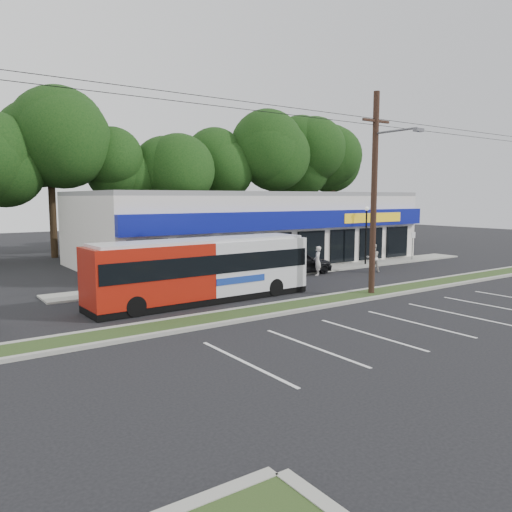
{
  "coord_description": "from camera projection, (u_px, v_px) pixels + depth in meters",
  "views": [
    {
      "loc": [
        -15.99,
        -16.0,
        4.92
      ],
      "look_at": [
        -1.32,
        5.0,
        1.89
      ],
      "focal_mm": 35.0,
      "sensor_mm": 36.0,
      "label": 1
    }
  ],
  "objects": [
    {
      "name": "ground",
      "position": [
        343.0,
        306.0,
        22.69
      ],
      "size": [
        120.0,
        120.0,
        0.0
      ],
      "primitive_type": "plane",
      "color": "black",
      "rests_on": "ground"
    },
    {
      "name": "grass_strip",
      "position": [
        327.0,
        301.0,
        23.5
      ],
      "size": [
        40.0,
        1.6,
        0.12
      ],
      "primitive_type": "cube",
      "color": "#233A18",
      "rests_on": "ground"
    },
    {
      "name": "curb_south",
      "position": [
        340.0,
        304.0,
        22.81
      ],
      "size": [
        40.0,
        0.25,
        0.14
      ],
      "primitive_type": "cube",
      "color": "#9E9E93",
      "rests_on": "ground"
    },
    {
      "name": "curb_north",
      "position": [
        315.0,
        298.0,
        24.19
      ],
      "size": [
        40.0,
        0.25,
        0.14
      ],
      "primitive_type": "cube",
      "color": "#9E9E93",
      "rests_on": "ground"
    },
    {
      "name": "sidewalk",
      "position": [
        300.0,
        271.0,
        32.86
      ],
      "size": [
        32.0,
        2.2,
        0.1
      ],
      "primitive_type": "cube",
      "color": "#9E9E93",
      "rests_on": "ground"
    },
    {
      "name": "strip_mall",
      "position": [
        248.0,
        227.0,
        38.47
      ],
      "size": [
        25.0,
        12.55,
        5.3
      ],
      "color": "silver",
      "rests_on": "ground"
    },
    {
      "name": "utility_pole",
      "position": [
        373.0,
        187.0,
        24.42
      ],
      "size": [
        50.0,
        2.77,
        10.0
      ],
      "color": "black",
      "rests_on": "ground"
    },
    {
      "name": "lamp_post",
      "position": [
        366.0,
        229.0,
        35.8
      ],
      "size": [
        0.3,
        0.3,
        4.25
      ],
      "color": "black",
      "rests_on": "ground"
    },
    {
      "name": "sign_post",
      "position": [
        413.0,
        241.0,
        38.59
      ],
      "size": [
        0.45,
        0.1,
        2.23
      ],
      "color": "#59595E",
      "rests_on": "ground"
    },
    {
      "name": "tree_line",
      "position": [
        172.0,
        158.0,
        45.15
      ],
      "size": [
        46.76,
        6.76,
        11.83
      ],
      "color": "black",
      "rests_on": "ground"
    },
    {
      "name": "metrobus",
      "position": [
        203.0,
        268.0,
        23.5
      ],
      "size": [
        11.11,
        2.66,
        2.97
      ],
      "rotation": [
        0.0,
        0.0,
        0.03
      ],
      "color": "#A3190C",
      "rests_on": "ground"
    },
    {
      "name": "car_dark",
      "position": [
        298.0,
        262.0,
        32.04
      ],
      "size": [
        4.69,
        2.41,
        1.53
      ],
      "primitive_type": "imported",
      "rotation": [
        0.0,
        0.0,
        1.43
      ],
      "color": "black",
      "rests_on": "ground"
    },
    {
      "name": "pedestrian_a",
      "position": [
        317.0,
        261.0,
        31.38
      ],
      "size": [
        0.8,
        0.78,
        1.85
      ],
      "primitive_type": "imported",
      "rotation": [
        0.0,
        0.0,
        3.87
      ],
      "color": "beige",
      "rests_on": "ground"
    },
    {
      "name": "pedestrian_b",
      "position": [
        373.0,
        258.0,
        32.82
      ],
      "size": [
        1.13,
        1.04,
        1.87
      ],
      "primitive_type": "imported",
      "rotation": [
        0.0,
        0.0,
        2.68
      ],
      "color": "beige",
      "rests_on": "ground"
    }
  ]
}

